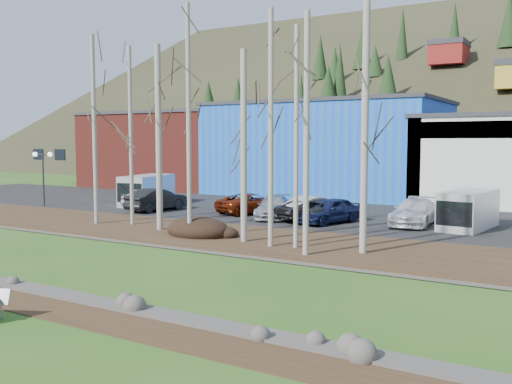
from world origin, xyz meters
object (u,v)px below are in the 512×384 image
Objects in this scene: car_1 at (157,200)px; car_2 at (251,203)px; car_8 at (309,210)px; van_grey at (146,190)px; car_6 at (326,211)px; street_lamp at (43,164)px; car_4 at (329,210)px; car_5 at (315,208)px; van_white at (467,210)px; car_7 at (415,212)px; car_0 at (151,197)px; car_3 at (274,207)px.

car_2 is (6.22, 2.02, -0.09)m from car_1.
car_8 is 13.92m from van_grey.
car_1 is 0.99× the size of car_6.
car_8 is (19.69, 3.02, -2.43)m from street_lamp.
van_grey is (-15.30, 1.69, 0.36)m from car_4.
van_white reaches higher than car_5.
car_6 is 0.92× the size of car_7.
car_8 is at bearing -164.23° from van_white.
van_grey is at bearing 9.32° from car_8.
car_0 is 1.99m from car_1.
van_white is (21.10, 1.05, 0.26)m from car_0.
car_7 reaches higher than car_2.
van_white is at bearing -156.79° from car_8.
car_3 is at bearing 18.22° from car_8.
car_1 is 1.05× the size of car_5.
car_8 is (-5.81, -1.37, -0.09)m from car_7.
street_lamp is 17.75m from car_3.
car_0 is at bearing -165.09° from car_4.
car_3 is 2.53m from car_5.
car_4 reaches higher than car_7.
car_4 is 0.94× the size of car_6.
car_4 is 0.94× the size of car_8.
street_lamp reaches higher than car_6.
van_grey is at bearing -172.77° from van_white.
van_white is at bearing -13.10° from street_lamp.
car_8 is at bearing -17.64° from van_grey.
street_lamp is 0.87× the size of car_3.
car_5 reaches higher than car_2.
car_7 reaches higher than car_5.
car_6 is at bearing 151.16° from car_4.
car_8 is (4.67, -1.07, -0.02)m from car_2.
car_1 is at bearing -49.14° from van_grey.
car_0 is at bearing -48.20° from van_grey.
street_lamp reaches higher than van_grey.
van_white is at bearing -155.62° from car_6.
car_1 is at bearing -159.82° from car_4.
car_7 reaches higher than car_8.
street_lamp is at bearing 35.98° from car_2.
car_1 reaches higher than car_8.
car_8 is 8.74m from van_white.
car_3 is 11.08m from van_white.
car_6 is 14.96m from van_grey.
car_6 and car_8 have the same top height.
car_8 is (12.47, -0.27, -0.12)m from car_0.
car_0 is 7.84m from car_2.
street_lamp is 15.75m from car_2.
van_white reaches higher than car_7.
car_1 is 12.35m from car_4.
car_5 is at bearing -173.87° from car_0.
van_grey is at bearing 177.71° from car_7.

